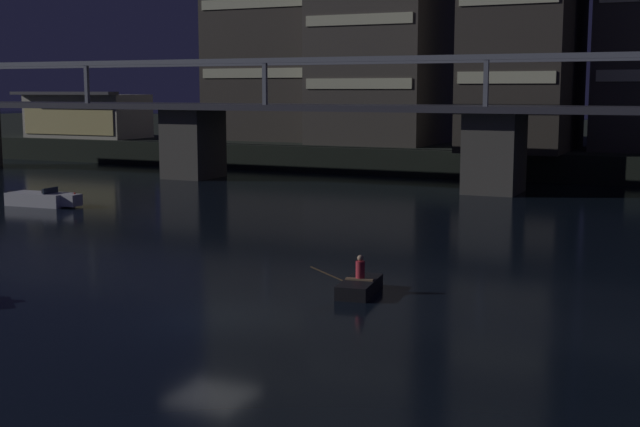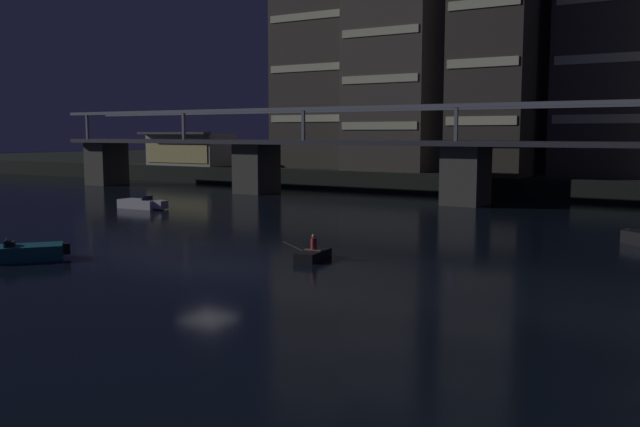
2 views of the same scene
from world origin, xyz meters
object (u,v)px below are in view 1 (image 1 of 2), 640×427
object	(u,v)px
river_bridge	(495,132)
dinghy_with_paddler	(359,286)
speedboat_mid_left	(42,199)
waterfront_pavilion	(87,116)

from	to	relation	value
river_bridge	dinghy_with_paddler	size ratio (longest dim) A/B	38.33
dinghy_with_paddler	speedboat_mid_left	bearing A→B (deg)	153.50
speedboat_mid_left	dinghy_with_paddler	world-z (taller)	dinghy_with_paddler
river_bridge	speedboat_mid_left	world-z (taller)	river_bridge
river_bridge	dinghy_with_paddler	bearing A→B (deg)	-84.83
speedboat_mid_left	dinghy_with_paddler	xyz separation A→B (m)	(26.49, -13.21, -0.14)
waterfront_pavilion	speedboat_mid_left	bearing A→B (deg)	-54.57
river_bridge	waterfront_pavilion	xyz separation A→B (m)	(-45.24, 11.91, 0.25)
waterfront_pavilion	dinghy_with_paddler	distance (m)	65.04
river_bridge	waterfront_pavilion	bearing A→B (deg)	165.24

